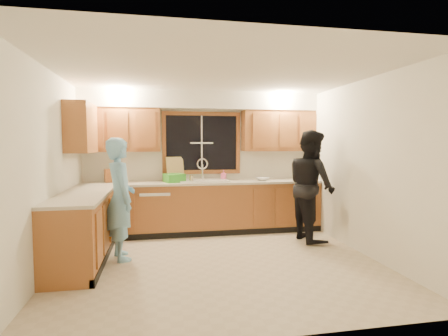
% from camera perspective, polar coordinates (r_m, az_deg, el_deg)
% --- Properties ---
extents(floor, '(4.20, 4.20, 0.00)m').
position_cam_1_polar(floor, '(4.85, -0.77, -15.10)').
color(floor, beige).
rests_on(floor, ground).
extents(ceiling, '(4.20, 4.20, 0.00)m').
position_cam_1_polar(ceiling, '(4.68, -0.80, 15.25)').
color(ceiling, white).
extents(wall_back, '(4.20, 0.00, 4.20)m').
position_cam_1_polar(wall_back, '(6.47, -3.66, 1.00)').
color(wall_back, white).
rests_on(wall_back, ground).
extents(wall_left, '(0.00, 3.80, 3.80)m').
position_cam_1_polar(wall_left, '(4.72, -26.80, -0.54)').
color(wall_left, white).
rests_on(wall_left, ground).
extents(wall_right, '(0.00, 3.80, 3.80)m').
position_cam_1_polar(wall_right, '(5.37, 21.88, 0.11)').
color(wall_right, white).
rests_on(wall_right, ground).
extents(base_cabinets_back, '(4.20, 0.60, 0.88)m').
position_cam_1_polar(base_cabinets_back, '(6.27, -3.29, -6.55)').
color(base_cabinets_back, '#A3602F').
rests_on(base_cabinets_back, ground).
extents(base_cabinets_left, '(0.60, 1.90, 0.88)m').
position_cam_1_polar(base_cabinets_left, '(5.10, -22.12, -9.29)').
color(base_cabinets_left, '#A3602F').
rests_on(base_cabinets_left, ground).
extents(countertop_back, '(4.20, 0.63, 0.04)m').
position_cam_1_polar(countertop_back, '(6.19, -3.29, -2.38)').
color(countertop_back, beige).
rests_on(countertop_back, base_cabinets_back).
extents(countertop_left, '(0.63, 1.90, 0.04)m').
position_cam_1_polar(countertop_left, '(5.02, -22.09, -4.17)').
color(countertop_left, beige).
rests_on(countertop_left, base_cabinets_left).
extents(upper_cabinets_left, '(1.35, 0.33, 0.75)m').
position_cam_1_polar(upper_cabinets_left, '(6.29, -16.56, 6.00)').
color(upper_cabinets_left, '#A3602F').
rests_on(upper_cabinets_left, wall_back).
extents(upper_cabinets_right, '(1.35, 0.33, 0.75)m').
position_cam_1_polar(upper_cabinets_right, '(6.64, 8.87, 6.00)').
color(upper_cabinets_right, '#A3602F').
rests_on(upper_cabinets_right, wall_back).
extents(upper_cabinets_return, '(0.33, 0.90, 0.75)m').
position_cam_1_polar(upper_cabinets_return, '(5.76, -22.28, 6.06)').
color(upper_cabinets_return, '#A3602F').
rests_on(upper_cabinets_return, wall_left).
extents(soffit, '(4.20, 0.35, 0.30)m').
position_cam_1_polar(soffit, '(6.34, -3.51, 10.90)').
color(soffit, white).
rests_on(soffit, wall_back).
extents(window_frame, '(1.44, 0.03, 1.14)m').
position_cam_1_polar(window_frame, '(6.46, -3.66, 4.10)').
color(window_frame, black).
rests_on(window_frame, wall_back).
extents(sink, '(0.86, 0.52, 0.57)m').
position_cam_1_polar(sink, '(6.21, -3.31, -2.69)').
color(sink, white).
rests_on(sink, countertop_back).
extents(dishwasher, '(0.60, 0.56, 0.82)m').
position_cam_1_polar(dishwasher, '(6.22, -11.13, -6.99)').
color(dishwasher, white).
rests_on(dishwasher, floor).
extents(stove, '(0.58, 0.75, 0.90)m').
position_cam_1_polar(stove, '(4.56, -23.57, -10.78)').
color(stove, white).
rests_on(stove, floor).
extents(man, '(0.57, 0.70, 1.67)m').
position_cam_1_polar(man, '(5.00, -16.58, -4.82)').
color(man, '#7DBFEC').
rests_on(man, floor).
extents(woman, '(0.73, 0.91, 1.81)m').
position_cam_1_polar(woman, '(5.91, 14.05, -2.76)').
color(woman, black).
rests_on(woman, floor).
extents(knife_block, '(0.16, 0.14, 0.23)m').
position_cam_1_polar(knife_block, '(6.33, -18.32, -1.20)').
color(knife_block, '#A15D2C').
rests_on(knife_block, countertop_back).
extents(cutting_board, '(0.34, 0.20, 0.43)m').
position_cam_1_polar(cutting_board, '(6.36, -7.98, -0.11)').
color(cutting_board, tan).
rests_on(cutting_board, countertop_back).
extents(dish_crate, '(0.40, 0.38, 0.15)m').
position_cam_1_polar(dish_crate, '(6.11, -8.14, -1.62)').
color(dish_crate, '#349125').
rests_on(dish_crate, countertop_back).
extents(soap_bottle, '(0.11, 0.11, 0.18)m').
position_cam_1_polar(soap_bottle, '(6.38, -0.07, -1.17)').
color(soap_bottle, pink).
rests_on(soap_bottle, countertop_back).
extents(bowl, '(0.26, 0.26, 0.06)m').
position_cam_1_polar(bowl, '(6.35, 6.28, -1.80)').
color(bowl, silver).
rests_on(bowl, countertop_back).
extents(can_left, '(0.07, 0.07, 0.11)m').
position_cam_1_polar(can_left, '(6.06, -5.30, -1.81)').
color(can_left, beige).
rests_on(can_left, countertop_back).
extents(can_right, '(0.09, 0.09, 0.12)m').
position_cam_1_polar(can_right, '(6.02, -5.34, -1.80)').
color(can_right, beige).
rests_on(can_right, countertop_back).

